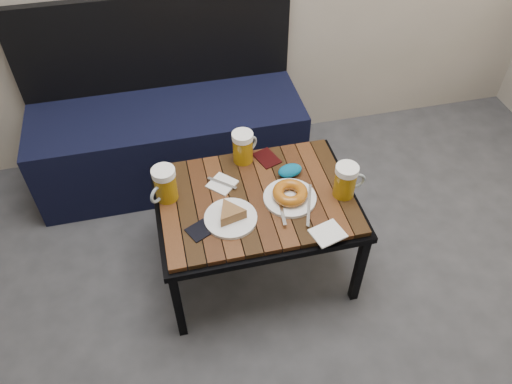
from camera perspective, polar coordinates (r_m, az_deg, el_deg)
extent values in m
cube|color=black|center=(2.75, -9.71, 5.50)|extent=(1.40, 0.50, 0.45)
cube|color=black|center=(2.68, -11.56, 16.39)|extent=(1.40, 0.05, 0.50)
cube|color=black|center=(2.09, -8.89, -12.73)|extent=(0.04, 0.03, 0.42)
cube|color=black|center=(2.21, 11.70, -8.67)|extent=(0.04, 0.03, 0.42)
cube|color=black|center=(2.44, -10.48, -1.65)|extent=(0.04, 0.04, 0.42)
cube|color=black|center=(2.54, 7.14, 1.29)|extent=(0.04, 0.04, 0.42)
cube|color=black|center=(2.11, 0.00, -1.23)|extent=(0.84, 0.62, 0.03)
cube|color=#311C0B|center=(2.09, 0.00, -0.74)|extent=(0.80, 0.58, 0.02)
cylinder|color=#9B6E0C|center=(2.07, -10.28, 0.63)|extent=(0.13, 0.13, 0.13)
cylinder|color=white|center=(2.02, -10.56, 2.18)|extent=(0.10, 0.10, 0.03)
torus|color=#8C999E|center=(2.04, -11.24, -0.28)|extent=(0.07, 0.06, 0.08)
cylinder|color=#9B6E0C|center=(2.21, -1.52, 4.88)|extent=(0.12, 0.12, 0.12)
cylinder|color=white|center=(2.16, -1.56, 6.39)|extent=(0.09, 0.09, 0.03)
torus|color=#8C999E|center=(2.24, -0.60, 5.53)|extent=(0.07, 0.05, 0.08)
cylinder|color=#9B6E0C|center=(2.08, 10.11, 1.00)|extent=(0.09, 0.09, 0.12)
cylinder|color=white|center=(2.03, 10.38, 2.52)|extent=(0.09, 0.09, 0.03)
torus|color=#8C999E|center=(2.10, 11.44, 1.25)|extent=(0.08, 0.02, 0.08)
cylinder|color=white|center=(2.00, -2.91, -3.01)|extent=(0.21, 0.21, 0.01)
cylinder|color=white|center=(2.07, 3.88, -0.68)|extent=(0.22, 0.22, 0.01)
torus|color=#933E0D|center=(2.05, 3.92, -0.09)|extent=(0.15, 0.15, 0.05)
cube|color=#A5A8AD|center=(2.04, 6.08, -1.45)|extent=(0.09, 0.22, 0.00)
cube|color=#A5A8AD|center=(2.01, 2.95, -2.01)|extent=(0.03, 0.17, 0.00)
cube|color=white|center=(2.14, -3.89, 0.93)|extent=(0.15, 0.15, 0.01)
cube|color=#A5A8AD|center=(2.13, -3.90, 1.03)|extent=(0.11, 0.10, 0.00)
cube|color=white|center=(1.97, 8.20, -4.71)|extent=(0.15, 0.13, 0.01)
cube|color=black|center=(1.97, -6.13, -4.22)|extent=(0.14, 0.13, 0.01)
cube|color=black|center=(2.25, 1.25, 3.89)|extent=(0.12, 0.14, 0.01)
ellipsoid|color=#054E8B|center=(2.17, 3.90, 2.47)|extent=(0.12, 0.09, 0.05)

